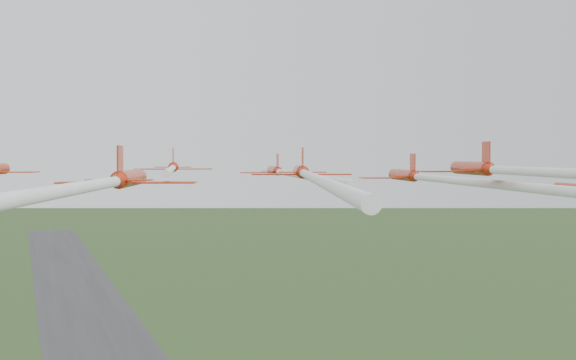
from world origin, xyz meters
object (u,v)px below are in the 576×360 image
object	(u,v)px
jet_row4_left	(107,183)
jet_row4_right	(523,171)
jet_row2_right	(431,178)
jet_row3_mid	(308,175)
jet_row2_left	(172,168)
jet_lead	(287,173)

from	to	relation	value
jet_row4_left	jet_row4_right	distance (m)	24.87
jet_row2_right	jet_row3_mid	xyz separation A→B (m)	(-16.36, -10.64, 0.63)
jet_row2_left	jet_row3_mid	size ratio (longest dim) A/B	0.77
jet_lead	jet_row4_right	world-z (taller)	jet_row4_right
jet_row3_mid	jet_row4_left	bearing A→B (deg)	-132.88
jet_row2_left	jet_row4_left	world-z (taller)	jet_row2_left
jet_row2_left	jet_row3_mid	distance (m)	25.76
jet_row2_left	jet_row3_mid	world-z (taller)	jet_row2_left
jet_row3_mid	jet_row4_right	size ratio (longest dim) A/B	1.26
jet_row2_right	jet_row4_left	xyz separation A→B (m)	(-32.37, -19.86, 0.49)
jet_row3_mid	jet_row4_left	world-z (taller)	jet_row3_mid
jet_lead	jet_row3_mid	size ratio (longest dim) A/B	1.06
jet_row2_left	jet_row2_right	xyz separation A→B (m)	(22.21, -14.45, -0.86)
jet_row2_left	jet_row4_right	bearing A→B (deg)	-60.46
jet_row4_right	jet_row3_mid	bearing A→B (deg)	129.89
jet_row2_left	jet_row3_mid	bearing A→B (deg)	-65.63
jet_row2_left	jet_row2_right	size ratio (longest dim) A/B	0.84
jet_row3_mid	jet_row4_right	distance (m)	18.08
jet_row2_right	jet_lead	bearing A→B (deg)	124.42
jet_lead	jet_row3_mid	bearing A→B (deg)	-93.65
jet_row3_mid	jet_row4_left	distance (m)	18.47
jet_row2_left	jet_row3_mid	xyz separation A→B (m)	(5.84, -25.09, -0.23)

